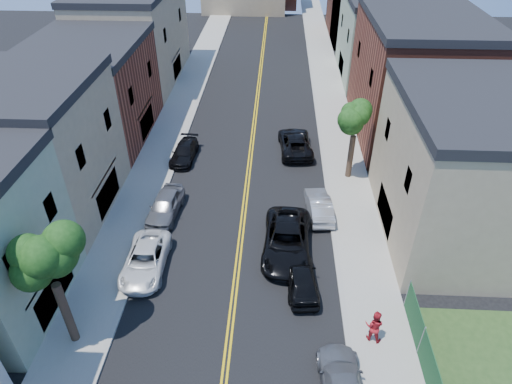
# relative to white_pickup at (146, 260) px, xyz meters

# --- Properties ---
(sidewalk_left) EXTENTS (3.20, 100.00, 0.15)m
(sidewalk_left) POSITION_rel_white_pickup_xyz_m (-2.40, 20.75, -0.64)
(sidewalk_left) COLOR gray
(sidewalk_left) RESTS_ON ground
(sidewalk_right) EXTENTS (3.20, 100.00, 0.15)m
(sidewalk_right) POSITION_rel_white_pickup_xyz_m (13.40, 20.75, -0.64)
(sidewalk_right) COLOR gray
(sidewalk_right) RESTS_ON ground
(curb_left) EXTENTS (0.30, 100.00, 0.15)m
(curb_left) POSITION_rel_white_pickup_xyz_m (-0.65, 20.75, -0.64)
(curb_left) COLOR gray
(curb_left) RESTS_ON ground
(curb_right) EXTENTS (0.30, 100.00, 0.15)m
(curb_right) POSITION_rel_white_pickup_xyz_m (11.65, 20.75, -0.64)
(curb_right) COLOR gray
(curb_right) RESTS_ON ground
(bldg_left_tan_near) EXTENTS (9.00, 10.00, 9.00)m
(bldg_left_tan_near) POSITION_rel_white_pickup_xyz_m (-8.50, 5.75, 3.78)
(bldg_left_tan_near) COLOR #998466
(bldg_left_tan_near) RESTS_ON ground
(bldg_left_brick) EXTENTS (9.00, 12.00, 8.00)m
(bldg_left_brick) POSITION_rel_white_pickup_xyz_m (-8.50, 16.75, 3.28)
(bldg_left_brick) COLOR brown
(bldg_left_brick) RESTS_ON ground
(bldg_left_tan_far) EXTENTS (9.00, 16.00, 9.50)m
(bldg_left_tan_far) POSITION_rel_white_pickup_xyz_m (-8.50, 30.75, 4.03)
(bldg_left_tan_far) COLOR #998466
(bldg_left_tan_far) RESTS_ON ground
(bldg_right_tan) EXTENTS (9.00, 12.00, 9.00)m
(bldg_right_tan) POSITION_rel_white_pickup_xyz_m (19.50, 4.75, 3.78)
(bldg_right_tan) COLOR #998466
(bldg_right_tan) RESTS_ON ground
(bldg_right_brick) EXTENTS (9.00, 14.00, 10.00)m
(bldg_right_brick) POSITION_rel_white_pickup_xyz_m (19.50, 18.75, 4.28)
(bldg_right_brick) COLOR brown
(bldg_right_brick) RESTS_ON ground
(bldg_right_palegrn) EXTENTS (9.00, 12.00, 8.50)m
(bldg_right_palegrn) POSITION_rel_white_pickup_xyz_m (19.50, 32.75, 3.53)
(bldg_right_palegrn) COLOR gray
(bldg_right_palegrn) RESTS_ON ground
(tree_left_mid) EXTENTS (5.20, 5.20, 9.29)m
(tree_left_mid) POSITION_rel_white_pickup_xyz_m (-2.38, -5.24, 5.87)
(tree_left_mid) COLOR #3E2B1F
(tree_left_mid) RESTS_ON sidewalk_left
(tree_right_far) EXTENTS (4.40, 4.40, 8.03)m
(tree_right_far) POSITION_rel_white_pickup_xyz_m (13.42, 10.75, 5.04)
(tree_right_far) COLOR #3E2B1F
(tree_right_far) RESTS_ON sidewalk_right
(white_pickup) EXTENTS (2.47, 5.19, 1.43)m
(white_pickup) POSITION_rel_white_pickup_xyz_m (0.00, 0.00, 0.00)
(white_pickup) COLOR silver
(white_pickup) RESTS_ON ground
(grey_car_left) EXTENTS (2.26, 4.79, 1.58)m
(grey_car_left) POSITION_rel_white_pickup_xyz_m (0.05, 5.33, 0.08)
(grey_car_left) COLOR #5B5C63
(grey_car_left) RESTS_ON ground
(black_car_left) EXTENTS (2.07, 4.55, 1.29)m
(black_car_left) POSITION_rel_white_pickup_xyz_m (0.00, 12.87, -0.07)
(black_car_left) COLOR black
(black_car_left) RESTS_ON ground
(black_car_right) EXTENTS (2.14, 4.52, 1.49)m
(black_car_right) POSITION_rel_white_pickup_xyz_m (9.34, -1.03, 0.03)
(black_car_right) COLOR black
(black_car_right) RESTS_ON ground
(silver_car_right) EXTENTS (1.97, 4.49, 1.44)m
(silver_car_right) POSITION_rel_white_pickup_xyz_m (10.78, 5.92, 0.00)
(silver_car_right) COLOR #A8ABB0
(silver_car_right) RESTS_ON ground
(dark_car_right_far) EXTENTS (3.12, 5.90, 1.58)m
(dark_car_right_far) POSITION_rel_white_pickup_xyz_m (9.30, 14.72, 0.08)
(dark_car_right_far) COLOR black
(dark_car_right_far) RESTS_ON ground
(black_suv_lane) EXTENTS (3.21, 6.47, 1.76)m
(black_suv_lane) POSITION_rel_white_pickup_xyz_m (8.50, 1.98, 0.17)
(black_suv_lane) COLOR black
(black_suv_lane) RESTS_ON ground
(pedestrian_right) EXTENTS (1.16, 1.03, 1.97)m
(pedestrian_right) POSITION_rel_white_pickup_xyz_m (12.85, -4.49, 0.42)
(pedestrian_right) COLOR #B01B23
(pedestrian_right) RESTS_ON sidewalk_right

